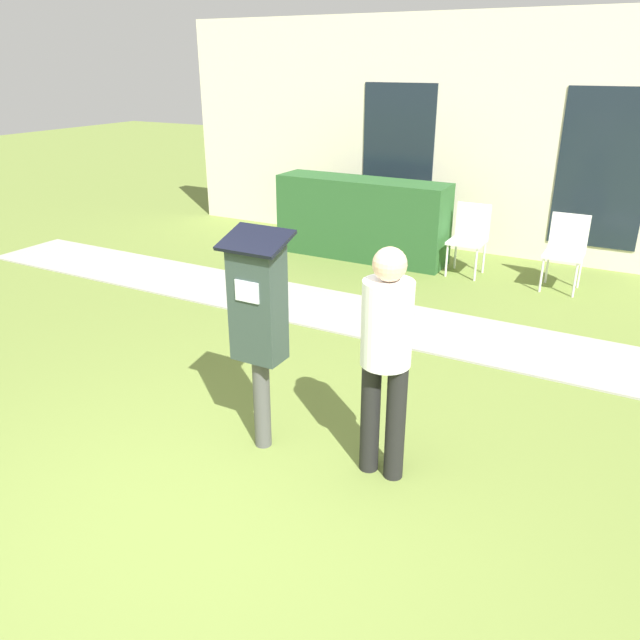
# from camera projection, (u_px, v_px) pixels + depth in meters

# --- Properties ---
(ground_plane) EXTENTS (40.00, 40.00, 0.00)m
(ground_plane) POSITION_uv_depth(u_px,v_px,m) (196.00, 520.00, 3.80)
(ground_plane) COLOR olive
(sidewalk) EXTENTS (12.00, 1.10, 0.02)m
(sidewalk) POSITION_uv_depth(u_px,v_px,m) (405.00, 324.00, 6.58)
(sidewalk) COLOR #A3A099
(sidewalk) RESTS_ON ground
(building_facade) EXTENTS (10.00, 0.26, 3.20)m
(building_facade) POSITION_uv_depth(u_px,v_px,m) (497.00, 139.00, 8.54)
(building_facade) COLOR beige
(building_facade) RESTS_ON ground
(parking_meter) EXTENTS (0.44, 0.31, 1.59)m
(parking_meter) POSITION_uv_depth(u_px,v_px,m) (258.00, 315.00, 4.15)
(parking_meter) COLOR #4C4C4C
(parking_meter) RESTS_ON ground
(person_standing) EXTENTS (0.32, 0.32, 1.58)m
(person_standing) POSITION_uv_depth(u_px,v_px,m) (386.00, 348.00, 3.89)
(person_standing) COLOR black
(person_standing) RESTS_ON ground
(outdoor_chair_left) EXTENTS (0.44, 0.44, 0.90)m
(outdoor_chair_left) POSITION_uv_depth(u_px,v_px,m) (391.00, 219.00, 8.73)
(outdoor_chair_left) COLOR white
(outdoor_chair_left) RESTS_ON ground
(outdoor_chair_middle) EXTENTS (0.44, 0.44, 0.90)m
(outdoor_chair_middle) POSITION_uv_depth(u_px,v_px,m) (470.00, 233.00, 8.02)
(outdoor_chair_middle) COLOR white
(outdoor_chair_middle) RESTS_ON ground
(outdoor_chair_right) EXTENTS (0.44, 0.44, 0.90)m
(outdoor_chair_right) POSITION_uv_depth(u_px,v_px,m) (566.00, 246.00, 7.48)
(outdoor_chair_right) COLOR white
(outdoor_chair_right) RESTS_ON ground
(hedge_row) EXTENTS (2.42, 0.60, 1.10)m
(hedge_row) POSITION_uv_depth(u_px,v_px,m) (362.00, 219.00, 8.67)
(hedge_row) COLOR #285628
(hedge_row) RESTS_ON ground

